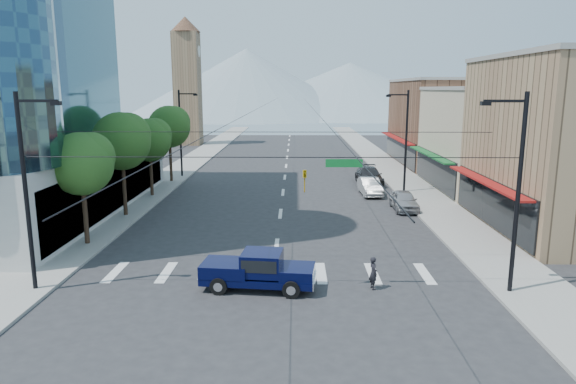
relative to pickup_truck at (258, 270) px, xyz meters
name	(u,v)px	position (x,y,z in m)	size (l,w,h in m)	color
ground	(272,284)	(0.63, 0.56, -0.93)	(160.00, 160.00, 0.00)	#28282B
sidewalk_left	(190,163)	(-11.37, 40.56, -0.86)	(4.00, 120.00, 0.15)	gray
sidewalk_right	(383,163)	(12.63, 40.56, -0.86)	(4.00, 120.00, 0.15)	gray
shop_mid	(503,140)	(20.63, 24.56, 3.57)	(12.00, 14.00, 9.00)	tan
shop_far	(451,123)	(20.63, 40.56, 4.07)	(12.00, 18.00, 10.00)	brown
clock_tower	(187,79)	(-15.87, 62.56, 9.71)	(4.80, 4.80, 20.40)	#8C6B4C
mountain_left	(247,83)	(-14.37, 150.56, 10.07)	(80.00, 80.00, 22.00)	gray
mountain_right	(349,89)	(20.63, 160.56, 8.07)	(90.00, 90.00, 18.00)	gray
tree_near	(84,162)	(-10.44, 6.66, 4.06)	(3.65, 3.64, 6.71)	black
tree_midnear	(123,139)	(-10.44, 13.66, 4.66)	(4.09, 4.09, 7.52)	black
tree_midfar	(151,138)	(-10.44, 20.66, 4.06)	(3.65, 3.64, 6.71)	black
tree_far	(171,125)	(-10.44, 27.66, 4.66)	(4.09, 4.09, 7.52)	black
signal_rig	(275,193)	(0.82, -0.44, 3.71)	(21.80, 0.20, 9.00)	black
lamp_pole_nw	(182,130)	(-10.04, 30.56, 4.01)	(2.00, 0.25, 9.00)	black
lamp_pole_ne	(405,137)	(11.30, 22.56, 4.01)	(2.00, 0.25, 9.00)	black
pickup_truck	(258,270)	(0.00, 0.00, 0.00)	(5.45, 2.50, 1.79)	black
pedestrian	(373,273)	(5.33, 0.05, -0.16)	(0.56, 0.37, 1.55)	black
parked_car_near	(404,200)	(10.03, 15.91, -0.19)	(1.75, 4.34, 1.48)	#9A9A9E
parked_car_mid	(370,187)	(8.23, 21.59, -0.19)	(1.56, 4.48, 1.48)	#B8B8B8
parked_car_far	(369,176)	(8.89, 26.66, -0.11)	(2.30, 5.67, 1.64)	#272729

